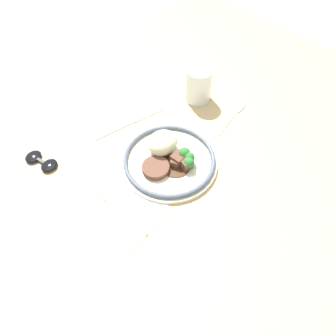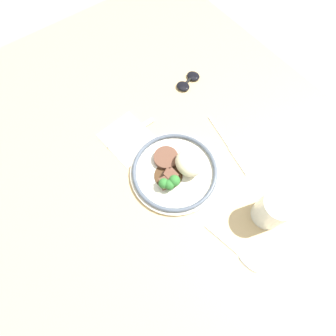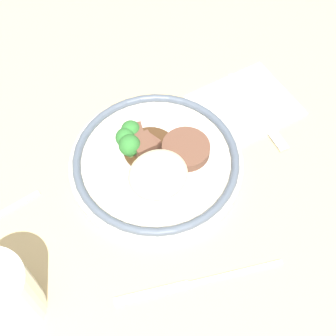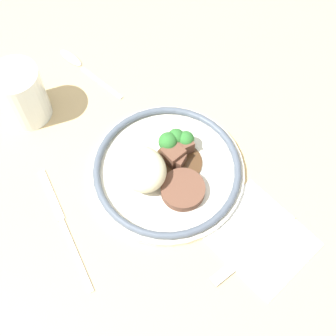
# 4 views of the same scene
# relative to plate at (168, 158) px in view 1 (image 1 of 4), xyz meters

# --- Properties ---
(ground_plane) EXTENTS (8.00, 8.00, 0.00)m
(ground_plane) POSITION_rel_plate_xyz_m (-0.00, -0.02, -0.06)
(ground_plane) COLOR tan
(dining_table) EXTENTS (1.59, 1.20, 0.05)m
(dining_table) POSITION_rel_plate_xyz_m (-0.00, -0.02, -0.04)
(dining_table) COLOR tan
(dining_table) RESTS_ON ground
(napkin) EXTENTS (0.17, 0.15, 0.00)m
(napkin) POSITION_rel_plate_xyz_m (-0.18, -0.05, -0.02)
(napkin) COLOR white
(napkin) RESTS_ON dining_table
(plate) EXTENTS (0.26, 0.26, 0.07)m
(plate) POSITION_rel_plate_xyz_m (0.00, 0.00, 0.00)
(plate) COLOR silver
(plate) RESTS_ON dining_table
(juice_glass) EXTENTS (0.08, 0.08, 0.11)m
(juice_glass) POSITION_rel_plate_xyz_m (0.25, 0.12, 0.03)
(juice_glass) COLOR yellow
(juice_glass) RESTS_ON dining_table
(fork) EXTENTS (0.02, 0.17, 0.00)m
(fork) POSITION_rel_plate_xyz_m (-0.19, -0.02, -0.02)
(fork) COLOR #ADADB2
(fork) RESTS_ON napkin
(knife) EXTENTS (0.22, 0.05, 0.00)m
(knife) POSITION_rel_plate_xyz_m (0.03, 0.18, -0.02)
(knife) COLOR #ADADB2
(knife) RESTS_ON dining_table
(spoon) EXTENTS (0.17, 0.05, 0.01)m
(spoon) POSITION_rel_plate_xyz_m (0.29, -0.01, -0.02)
(spoon) COLOR #ADADB2
(spoon) RESTS_ON dining_table
(sunglasses) EXTENTS (0.07, 0.11, 0.01)m
(sunglasses) POSITION_rel_plate_xyz_m (-0.24, 0.24, -0.01)
(sunglasses) COLOR black
(sunglasses) RESTS_ON dining_table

